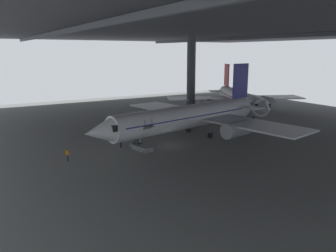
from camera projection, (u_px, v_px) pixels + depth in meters
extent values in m
plane|color=slate|center=(165.00, 145.00, 50.19)|extent=(110.00, 110.00, 0.00)
cylinder|color=#4C4F54|center=(191.00, 75.00, 74.73)|extent=(1.90, 1.90, 17.00)
cube|color=#38383D|center=(239.00, 26.00, 53.22)|extent=(121.00, 99.00, 1.20)
cube|color=#4C4F54|center=(87.00, 27.00, 41.12)|extent=(115.50, 0.50, 0.70)
cube|color=#4C4F54|center=(307.00, 35.00, 61.64)|extent=(115.50, 0.50, 0.70)
cylinder|color=white|center=(187.00, 117.00, 53.45)|extent=(8.76, 28.32, 3.77)
cone|color=white|center=(100.00, 132.00, 43.37)|extent=(4.45, 5.11, 3.69)
cube|color=black|center=(116.00, 126.00, 44.79)|extent=(3.63, 3.17, 0.83)
cone|color=white|center=(247.00, 104.00, 63.45)|extent=(4.24, 6.51, 3.20)
cube|color=navy|center=(241.00, 81.00, 60.93)|extent=(0.97, 4.09, 6.17)
cube|color=white|center=(248.00, 107.00, 59.28)|extent=(5.27, 3.90, 0.16)
cube|color=white|center=(225.00, 104.00, 63.17)|extent=(5.27, 3.90, 0.16)
cube|color=white|center=(256.00, 125.00, 49.25)|extent=(16.74, 9.57, 0.24)
cylinder|color=#9EA3A8|center=(237.00, 129.00, 49.47)|extent=(3.18, 5.24, 2.34)
cube|color=white|center=(169.00, 108.00, 63.65)|extent=(16.74, 9.57, 0.24)
cylinder|color=#9EA3A8|center=(167.00, 114.00, 61.08)|extent=(3.18, 5.24, 2.34)
cube|color=navy|center=(187.00, 115.00, 53.39)|extent=(8.46, 26.31, 0.16)
cylinder|color=#9EA3A8|center=(140.00, 140.00, 47.90)|extent=(0.20, 0.20, 1.15)
cylinder|color=black|center=(140.00, 146.00, 48.08)|extent=(0.46, 0.94, 0.90)
cylinder|color=#9EA3A8|center=(210.00, 131.00, 53.86)|extent=(0.20, 0.20, 1.15)
cylinder|color=black|center=(210.00, 135.00, 54.03)|extent=(0.46, 0.94, 0.90)
cylinder|color=#9EA3A8|center=(189.00, 125.00, 57.52)|extent=(0.20, 0.20, 1.15)
cylinder|color=black|center=(189.00, 130.00, 57.70)|extent=(0.46, 0.94, 0.90)
cube|color=slate|center=(141.00, 147.00, 47.59)|extent=(4.05, 2.17, 0.70)
cube|color=slate|center=(141.00, 135.00, 47.19)|extent=(3.74, 1.92, 3.06)
cube|color=slate|center=(149.00, 127.00, 45.59)|extent=(1.32, 1.48, 0.12)
cylinder|color=black|center=(152.00, 122.00, 45.86)|extent=(0.06, 0.06, 1.00)
cylinder|color=black|center=(145.00, 124.00, 45.09)|extent=(0.06, 0.06, 1.00)
cylinder|color=black|center=(152.00, 150.00, 46.92)|extent=(0.32, 0.17, 0.30)
cylinder|color=black|center=(144.00, 152.00, 46.03)|extent=(0.32, 0.17, 0.30)
cylinder|color=black|center=(139.00, 146.00, 49.24)|extent=(0.32, 0.17, 0.30)
cylinder|color=black|center=(131.00, 147.00, 48.34)|extent=(0.32, 0.17, 0.30)
cylinder|color=#232838|center=(68.00, 158.00, 42.47)|extent=(0.14, 0.14, 0.87)
cylinder|color=#232838|center=(67.00, 158.00, 42.58)|extent=(0.14, 0.14, 0.87)
cube|color=orange|center=(67.00, 153.00, 42.36)|extent=(0.41, 0.33, 0.61)
cylinder|color=orange|center=(68.00, 153.00, 42.21)|extent=(0.09, 0.09, 0.58)
cylinder|color=orange|center=(66.00, 152.00, 42.50)|extent=(0.09, 0.09, 0.58)
sphere|color=brown|center=(67.00, 149.00, 42.27)|extent=(0.23, 0.23, 0.23)
cylinder|color=#232838|center=(121.00, 145.00, 48.70)|extent=(0.14, 0.14, 0.88)
cylinder|color=#232838|center=(121.00, 145.00, 48.53)|extent=(0.14, 0.14, 0.88)
cube|color=orange|center=(121.00, 140.00, 48.45)|extent=(0.40, 0.42, 0.62)
cylinder|color=orange|center=(121.00, 139.00, 48.66)|extent=(0.09, 0.09, 0.59)
cylinder|color=orange|center=(120.00, 140.00, 48.24)|extent=(0.09, 0.09, 0.59)
sphere|color=tan|center=(121.00, 137.00, 48.36)|extent=(0.24, 0.24, 0.24)
cylinder|color=white|center=(241.00, 99.00, 75.27)|extent=(24.47, 13.65, 3.40)
cone|color=white|center=(265.00, 109.00, 61.48)|extent=(5.10, 4.73, 3.33)
cube|color=black|center=(261.00, 105.00, 63.47)|extent=(3.37, 3.62, 0.75)
cone|color=white|center=(224.00, 90.00, 88.99)|extent=(6.15, 4.90, 2.89)
cube|color=red|center=(227.00, 75.00, 86.01)|extent=(3.47, 1.76, 5.57)
cube|color=white|center=(236.00, 91.00, 86.21)|extent=(4.33, 5.09, 0.16)
cube|color=white|center=(218.00, 91.00, 85.73)|extent=(4.33, 5.09, 0.16)
cube|color=white|center=(271.00, 97.00, 80.23)|extent=(11.55, 15.51, 0.24)
cylinder|color=#9EA3A8|center=(267.00, 101.00, 78.39)|extent=(4.90, 3.76, 2.11)
cube|color=white|center=(198.00, 98.00, 78.43)|extent=(11.55, 15.51, 0.24)
cylinder|color=#9EA3A8|center=(207.00, 102.00, 76.94)|extent=(4.90, 3.76, 2.11)
cube|color=red|center=(241.00, 98.00, 75.22)|extent=(22.81, 12.94, 0.16)
cylinder|color=#9EA3A8|center=(254.00, 115.00, 67.46)|extent=(0.20, 0.20, 1.15)
cylinder|color=black|center=(253.00, 119.00, 67.63)|extent=(0.94, 0.65, 0.90)
cylinder|color=#9EA3A8|center=(246.00, 106.00, 78.35)|extent=(0.20, 0.20, 1.15)
cylinder|color=black|center=(246.00, 109.00, 78.53)|extent=(0.94, 0.65, 0.90)
cylinder|color=#9EA3A8|center=(227.00, 106.00, 77.88)|extent=(0.20, 0.20, 1.15)
cylinder|color=black|center=(227.00, 110.00, 78.06)|extent=(0.94, 0.65, 0.90)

